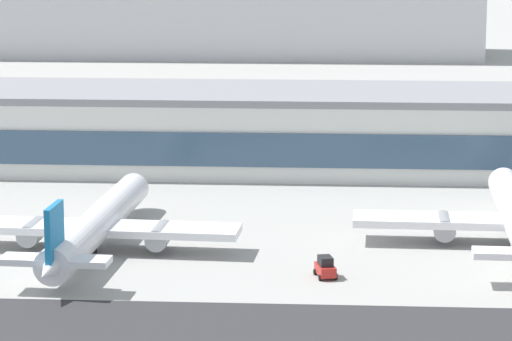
{
  "coord_description": "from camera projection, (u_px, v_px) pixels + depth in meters",
  "views": [
    {
      "loc": [
        6.32,
        -105.23,
        37.33
      ],
      "look_at": [
        -3.54,
        46.5,
        6.74
      ],
      "focal_mm": 92.81,
      "sensor_mm": 36.0,
      "label": 1
    }
  ],
  "objects": [
    {
      "name": "terminal_building",
      "position": [
        308.0,
        129.0,
        189.84
      ],
      "size": [
        202.81,
        22.93,
        11.38
      ],
      "color": "silver",
      "rests_on": "ground_plane"
    },
    {
      "name": "airliner_blue_tail_gate_0",
      "position": [
        94.0,
        227.0,
        144.24
      ],
      "size": [
        32.0,
        42.39,
        8.85
      ],
      "rotation": [
        0.0,
        0.0,
        1.51
      ],
      "color": "silver",
      "rests_on": "ground_plane"
    },
    {
      "name": "service_baggage_tug_1",
      "position": [
        325.0,
        267.0,
        134.79
      ],
      "size": [
        2.53,
        3.5,
        2.2
      ],
      "rotation": [
        0.0,
        0.0,
        1.83
      ],
      "color": "#B2231E",
      "rests_on": "ground_plane"
    }
  ]
}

